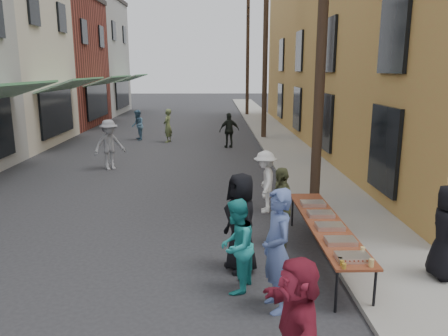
{
  "coord_description": "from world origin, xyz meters",
  "views": [
    {
      "loc": [
        1.69,
        -7.91,
        3.6
      ],
      "look_at": [
        1.92,
        2.24,
        1.3
      ],
      "focal_mm": 35.0,
      "sensor_mm": 36.0,
      "label": 1
    }
  ],
  "objects_px": {
    "utility_pole_mid": "(265,51)",
    "catering_tray_sausage": "(353,257)",
    "guest_front_c": "(236,246)",
    "utility_pole_far": "(248,58)",
    "server": "(446,232)",
    "serving_table": "(326,225)",
    "guest_front_a": "(241,222)",
    "utility_pole_near": "(322,31)"
  },
  "relations": [
    {
      "from": "serving_table",
      "to": "utility_pole_near",
      "type": "bearing_deg",
      "value": 80.83
    },
    {
      "from": "utility_pole_near",
      "to": "guest_front_c",
      "type": "distance_m",
      "value": 6.09
    },
    {
      "from": "utility_pole_far",
      "to": "guest_front_a",
      "type": "relative_size",
      "value": 4.94
    },
    {
      "from": "guest_front_c",
      "to": "utility_pole_mid",
      "type": "bearing_deg",
      "value": -167.71
    },
    {
      "from": "utility_pole_far",
      "to": "guest_front_c",
      "type": "relative_size",
      "value": 5.71
    },
    {
      "from": "catering_tray_sausage",
      "to": "guest_front_c",
      "type": "height_order",
      "value": "guest_front_c"
    },
    {
      "from": "utility_pole_far",
      "to": "catering_tray_sausage",
      "type": "bearing_deg",
      "value": -91.0
    },
    {
      "from": "guest_front_a",
      "to": "catering_tray_sausage",
      "type": "bearing_deg",
      "value": 30.66
    },
    {
      "from": "catering_tray_sausage",
      "to": "guest_front_a",
      "type": "distance_m",
      "value": 2.08
    },
    {
      "from": "utility_pole_far",
      "to": "server",
      "type": "relative_size",
      "value": 5.49
    },
    {
      "from": "utility_pole_near",
      "to": "guest_front_a",
      "type": "height_order",
      "value": "utility_pole_near"
    },
    {
      "from": "serving_table",
      "to": "server",
      "type": "distance_m",
      "value": 2.05
    },
    {
      "from": "utility_pole_far",
      "to": "serving_table",
      "type": "distance_m",
      "value": 27.37
    },
    {
      "from": "utility_pole_near",
      "to": "server",
      "type": "bearing_deg",
      "value": -72.23
    },
    {
      "from": "utility_pole_far",
      "to": "server",
      "type": "height_order",
      "value": "utility_pole_far"
    },
    {
      "from": "catering_tray_sausage",
      "to": "guest_front_c",
      "type": "bearing_deg",
      "value": 164.71
    },
    {
      "from": "server",
      "to": "utility_pole_far",
      "type": "bearing_deg",
      "value": 4.89
    },
    {
      "from": "utility_pole_near",
      "to": "catering_tray_sausage",
      "type": "xyz_separation_m",
      "value": [
        -0.5,
        -4.75,
        -3.71
      ]
    },
    {
      "from": "catering_tray_sausage",
      "to": "guest_front_c",
      "type": "xyz_separation_m",
      "value": [
        -1.76,
        0.48,
        -0.0
      ]
    },
    {
      "from": "utility_pole_mid",
      "to": "serving_table",
      "type": "xyz_separation_m",
      "value": [
        -0.5,
        -15.1,
        -3.79
      ]
    },
    {
      "from": "guest_front_c",
      "to": "catering_tray_sausage",
      "type": "bearing_deg",
      "value": 94.92
    },
    {
      "from": "serving_table",
      "to": "server",
      "type": "relative_size",
      "value": 2.44
    },
    {
      "from": "utility_pole_mid",
      "to": "guest_front_a",
      "type": "xyz_separation_m",
      "value": [
        -2.14,
        -15.48,
        -3.59
      ]
    },
    {
      "from": "server",
      "to": "guest_front_a",
      "type": "bearing_deg",
      "value": 82.81
    },
    {
      "from": "utility_pole_near",
      "to": "guest_front_a",
      "type": "bearing_deg",
      "value": -121.59
    },
    {
      "from": "catering_tray_sausage",
      "to": "utility_pole_far",
      "type": "bearing_deg",
      "value": 89.0
    },
    {
      "from": "catering_tray_sausage",
      "to": "utility_pole_near",
      "type": "bearing_deg",
      "value": 83.99
    },
    {
      "from": "utility_pole_mid",
      "to": "catering_tray_sausage",
      "type": "relative_size",
      "value": 18.0
    },
    {
      "from": "utility_pole_near",
      "to": "serving_table",
      "type": "relative_size",
      "value": 2.25
    },
    {
      "from": "utility_pole_mid",
      "to": "utility_pole_far",
      "type": "distance_m",
      "value": 12.0
    },
    {
      "from": "catering_tray_sausage",
      "to": "server",
      "type": "bearing_deg",
      "value": 21.03
    },
    {
      "from": "catering_tray_sausage",
      "to": "guest_front_c",
      "type": "relative_size",
      "value": 0.32
    },
    {
      "from": "serving_table",
      "to": "guest_front_a",
      "type": "height_order",
      "value": "guest_front_a"
    },
    {
      "from": "utility_pole_mid",
      "to": "utility_pole_far",
      "type": "relative_size",
      "value": 1.0
    },
    {
      "from": "catering_tray_sausage",
      "to": "guest_front_c",
      "type": "distance_m",
      "value": 1.83
    },
    {
      "from": "utility_pole_mid",
      "to": "serving_table",
      "type": "relative_size",
      "value": 2.25
    },
    {
      "from": "utility_pole_far",
      "to": "server",
      "type": "xyz_separation_m",
      "value": [
        1.3,
        -28.06,
        -3.58
      ]
    },
    {
      "from": "guest_front_c",
      "to": "guest_front_a",
      "type": "bearing_deg",
      "value": -168.53
    },
    {
      "from": "utility_pole_mid",
      "to": "utility_pole_far",
      "type": "xyz_separation_m",
      "value": [
        0.0,
        12.0,
        0.0
      ]
    },
    {
      "from": "utility_pole_far",
      "to": "guest_front_c",
      "type": "xyz_separation_m",
      "value": [
        -2.26,
        -28.27,
        -3.71
      ]
    },
    {
      "from": "guest_front_c",
      "to": "server",
      "type": "bearing_deg",
      "value": 113.59
    },
    {
      "from": "utility_pole_near",
      "to": "guest_front_c",
      "type": "xyz_separation_m",
      "value": [
        -2.26,
        -4.27,
        -3.71
      ]
    }
  ]
}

